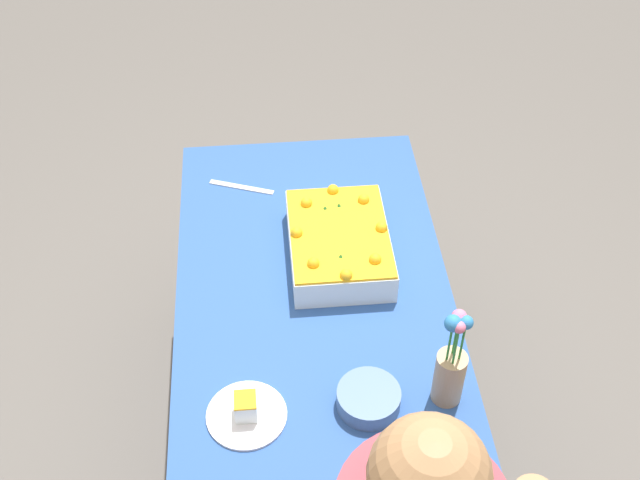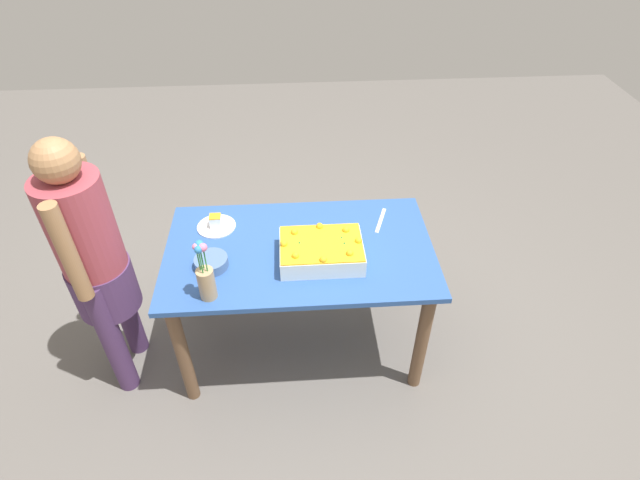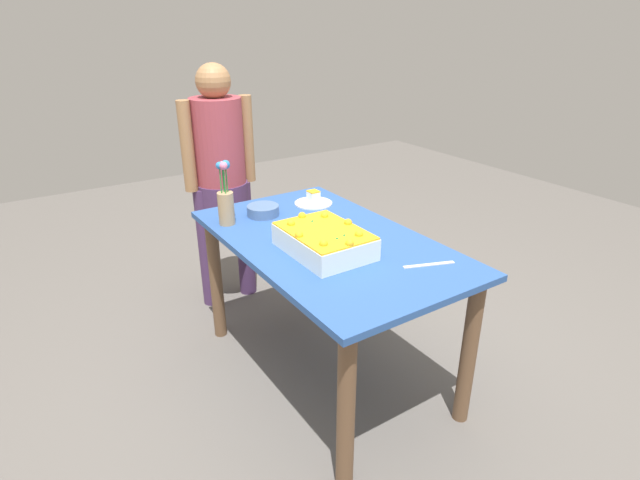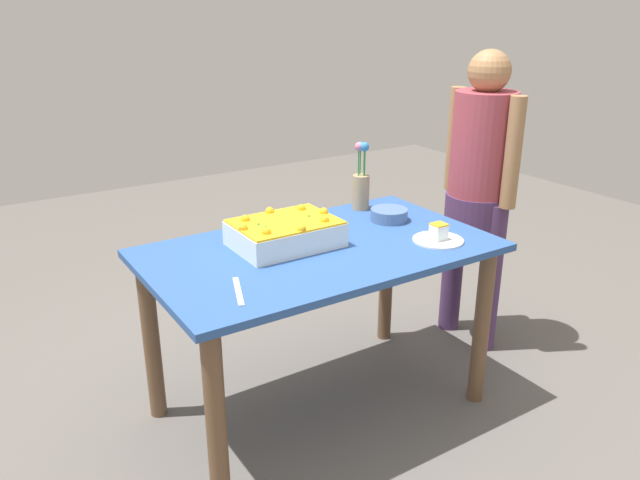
# 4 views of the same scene
# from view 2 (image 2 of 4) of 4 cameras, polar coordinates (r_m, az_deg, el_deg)

# --- Properties ---
(ground_plane) EXTENTS (8.00, 8.00, 0.00)m
(ground_plane) POSITION_cam_2_polar(r_m,az_deg,el_deg) (3.15, -1.99, -11.48)
(ground_plane) COLOR #605B56
(dining_table) EXTENTS (1.40, 0.82, 0.76)m
(dining_table) POSITION_cam_2_polar(r_m,az_deg,el_deg) (2.68, -2.30, -3.01)
(dining_table) COLOR #2D5397
(dining_table) RESTS_ON ground_plane
(sheet_cake) EXTENTS (0.41, 0.30, 0.13)m
(sheet_cake) POSITION_cam_2_polar(r_m,az_deg,el_deg) (2.50, 0.16, -1.24)
(sheet_cake) COLOR white
(sheet_cake) RESTS_ON dining_table
(serving_plate_with_slice) EXTENTS (0.21, 0.21, 0.08)m
(serving_plate_with_slice) POSITION_cam_2_polar(r_m,az_deg,el_deg) (2.78, -11.79, 1.78)
(serving_plate_with_slice) COLOR white
(serving_plate_with_slice) RESTS_ON dining_table
(cake_knife) EXTENTS (0.10, 0.22, 0.00)m
(cake_knife) POSITION_cam_2_polar(r_m,az_deg,el_deg) (2.80, 6.95, 2.24)
(cake_knife) COLOR silver
(cake_knife) RESTS_ON dining_table
(flower_vase) EXTENTS (0.08, 0.08, 0.33)m
(flower_vase) POSITION_cam_2_polar(r_m,az_deg,el_deg) (2.32, -12.95, -4.20)
(flower_vase) COLOR tan
(flower_vase) RESTS_ON dining_table
(fruit_bowl) EXTENTS (0.17, 0.17, 0.05)m
(fruit_bowl) POSITION_cam_2_polar(r_m,az_deg,el_deg) (2.54, -12.32, -2.50)
(fruit_bowl) COLOR #4E6C98
(fruit_bowl) RESTS_ON dining_table
(person_standing) EXTENTS (0.31, 0.45, 1.49)m
(person_standing) POSITION_cam_2_polar(r_m,az_deg,el_deg) (2.65, -24.49, -1.79)
(person_standing) COLOR #4A3059
(person_standing) RESTS_ON ground_plane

